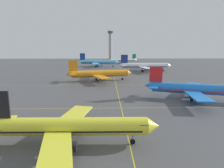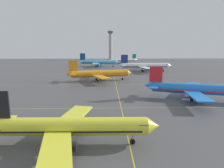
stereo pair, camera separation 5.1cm
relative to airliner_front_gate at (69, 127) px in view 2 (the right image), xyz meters
name	(u,v)px [view 2 (the right image)]	position (x,y,z in m)	size (l,w,h in m)	color
airliner_front_gate	(69,127)	(0.00, 0.00, 0.00)	(34.49, 29.85, 10.76)	yellow
airliner_second_row	(196,89)	(39.09, 32.13, 0.28)	(36.44, 31.12, 11.57)	blue
airliner_third_row	(99,74)	(2.95, 73.68, 0.30)	(37.31, 31.73, 11.65)	orange
airliner_far_left_stand	(145,66)	(36.34, 115.95, 0.71)	(41.24, 35.65, 12.85)	white
airliner_far_right_stand	(98,62)	(-1.37, 154.83, 0.64)	(40.52, 34.48, 12.64)	#5BB7E5
airliner_distant_taxiway	(123,60)	(26.06, 192.35, -0.07)	(33.83, 28.80, 10.55)	white
taxiway_markings	(118,94)	(11.72, 42.36, -3.67)	(121.48, 169.81, 0.01)	yellow
control_tower	(111,43)	(12.38, 271.08, 21.55)	(8.82, 8.82, 44.09)	#ADA89E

